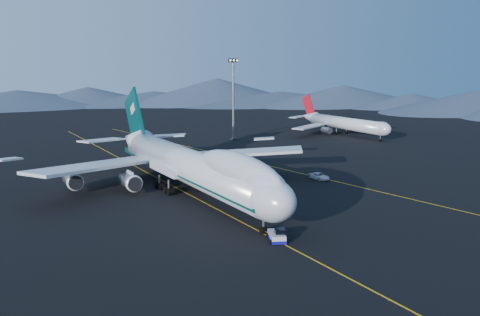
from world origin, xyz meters
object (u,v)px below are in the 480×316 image
second_jet (342,123)px  floodlight_mast (233,99)px  service_van (319,176)px  boeing_747 (190,165)px  pushback_tug (277,237)px

second_jet → floodlight_mast: floodlight_mast is taller
service_van → second_jet: bearing=44.5°
service_van → floodlight_mast: (12.76, 62.33, 12.57)m
second_jet → floodlight_mast: size_ratio=1.78×
service_van → floodlight_mast: floodlight_mast is taller
boeing_747 → second_jet: size_ratio=1.55×
floodlight_mast → pushback_tug: bearing=-115.0°
boeing_747 → pushback_tug: 30.60m
boeing_747 → floodlight_mast: (42.76, 61.48, 7.48)m
pushback_tug → service_van: pushback_tug is taller
pushback_tug → second_jet: 117.46m
boeing_747 → service_van: bearing=-1.6°
service_van → floodlight_mast: bearing=76.6°
boeing_747 → service_van: boeing_747 is taller
second_jet → floodlight_mast: 41.17m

